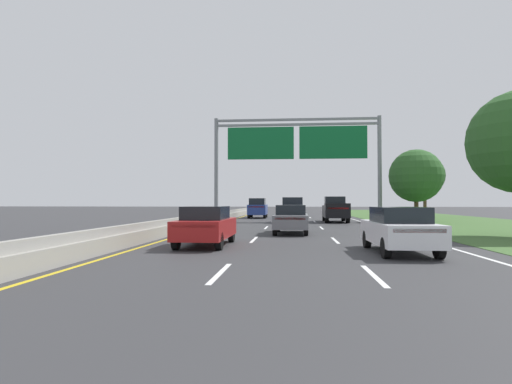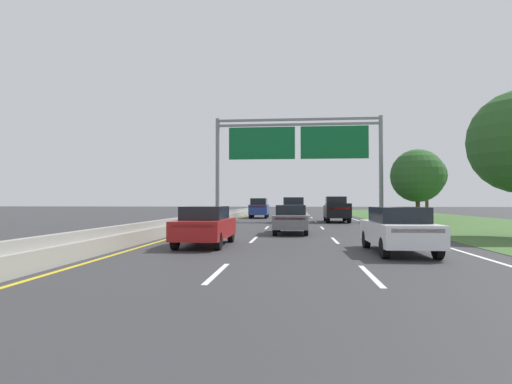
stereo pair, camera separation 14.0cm
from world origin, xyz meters
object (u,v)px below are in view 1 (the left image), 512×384
(car_navy_centre_lane_suv, at_px, (292,209))
(roadside_tree_mid, at_px, (416,176))
(overhead_sign_gantry, at_px, (297,147))
(car_blue_left_lane_suv, at_px, (258,208))
(car_white_right_lane_sedan, at_px, (399,229))
(car_grey_centre_lane_sedan, at_px, (291,219))
(roadside_tree_far, at_px, (425,176))
(pickup_truck_black, at_px, (335,210))
(car_red_left_lane_sedan, at_px, (206,225))

(car_navy_centre_lane_suv, bearing_deg, roadside_tree_mid, -83.12)
(overhead_sign_gantry, height_order, car_blue_left_lane_suv, overhead_sign_gantry)
(car_white_right_lane_sedan, distance_m, car_blue_left_lane_suv, 30.96)
(car_blue_left_lane_suv, relative_size, car_grey_centre_lane_sedan, 1.07)
(car_white_right_lane_sedan, height_order, car_grey_centre_lane_sedan, same)
(overhead_sign_gantry, height_order, car_navy_centre_lane_suv, overhead_sign_gantry)
(car_white_right_lane_sedan, bearing_deg, car_grey_centre_lane_sedan, 22.94)
(overhead_sign_gantry, relative_size, car_navy_centre_lane_suv, 3.18)
(roadside_tree_mid, relative_size, roadside_tree_far, 0.92)
(car_white_right_lane_sedan, height_order, roadside_tree_far, roadside_tree_far)
(overhead_sign_gantry, relative_size, pickup_truck_black, 2.77)
(overhead_sign_gantry, distance_m, car_white_right_lane_sedan, 23.93)
(pickup_truck_black, relative_size, car_red_left_lane_sedan, 1.23)
(car_white_right_lane_sedan, height_order, car_navy_centre_lane_suv, car_navy_centre_lane_suv)
(car_white_right_lane_sedan, bearing_deg, car_navy_centre_lane_suv, 8.97)
(car_navy_centre_lane_suv, xyz_separation_m, car_red_left_lane_sedan, (-3.41, -19.10, -0.28))
(pickup_truck_black, distance_m, car_white_right_lane_sedan, 21.83)
(car_blue_left_lane_suv, xyz_separation_m, roadside_tree_mid, (14.39, -7.71, 2.89))
(roadside_tree_mid, bearing_deg, pickup_truck_black, -175.62)
(pickup_truck_black, height_order, car_grey_centre_lane_sedan, pickup_truck_black)
(roadside_tree_mid, bearing_deg, car_grey_centre_lane_sedan, -127.51)
(overhead_sign_gantry, distance_m, car_blue_left_lane_suv, 9.92)
(pickup_truck_black, relative_size, car_navy_centre_lane_suv, 1.15)
(overhead_sign_gantry, distance_m, car_red_left_lane_sedan, 22.37)
(car_grey_centre_lane_sedan, height_order, roadside_tree_far, roadside_tree_far)
(car_grey_centre_lane_sedan, bearing_deg, car_blue_left_lane_suv, 10.70)
(car_blue_left_lane_suv, bearing_deg, car_white_right_lane_sedan, -166.92)
(car_grey_centre_lane_sedan, relative_size, roadside_tree_far, 0.65)
(car_white_right_lane_sedan, relative_size, car_navy_centre_lane_suv, 0.94)
(car_white_right_lane_sedan, relative_size, car_red_left_lane_sedan, 1.01)
(overhead_sign_gantry, distance_m, pickup_truck_black, 6.61)
(car_white_right_lane_sedan, xyz_separation_m, roadside_tree_far, (11.06, 33.24, 3.86))
(roadside_tree_mid, distance_m, roadside_tree_far, 11.64)
(roadside_tree_mid, bearing_deg, car_red_left_lane_sedan, -124.33)
(car_white_right_lane_sedan, xyz_separation_m, car_navy_centre_lane_suv, (-3.69, 20.83, 0.28))
(pickup_truck_black, xyz_separation_m, car_navy_centre_lane_suv, (-3.72, -1.00, 0.02))
(car_white_right_lane_sedan, height_order, roadside_tree_mid, roadside_tree_mid)
(car_red_left_lane_sedan, bearing_deg, car_grey_centre_lane_sedan, -26.66)
(pickup_truck_black, height_order, car_navy_centre_lane_suv, pickup_truck_black)
(car_white_right_lane_sedan, distance_m, roadside_tree_mid, 23.64)
(roadside_tree_mid, xyz_separation_m, roadside_tree_far, (4.06, 10.88, 0.68))
(roadside_tree_far, bearing_deg, overhead_sign_gantry, -144.38)
(car_blue_left_lane_suv, distance_m, roadside_tree_far, 19.06)
(car_blue_left_lane_suv, bearing_deg, pickup_truck_black, -138.72)
(car_blue_left_lane_suv, bearing_deg, car_red_left_lane_sedan, 179.87)
(roadside_tree_far, bearing_deg, car_grey_centre_lane_sedan, -120.75)
(car_red_left_lane_sedan, height_order, roadside_tree_far, roadside_tree_far)
(roadside_tree_far, bearing_deg, roadside_tree_mid, -110.46)
(car_red_left_lane_sedan, relative_size, roadside_tree_far, 0.64)
(car_navy_centre_lane_suv, distance_m, roadside_tree_mid, 11.18)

